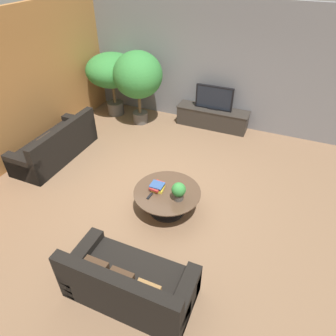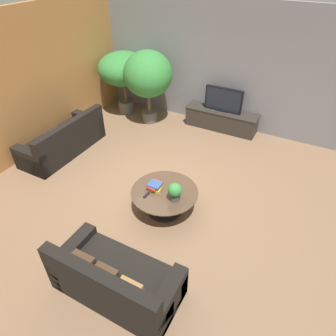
{
  "view_description": "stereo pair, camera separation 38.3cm",
  "coord_description": "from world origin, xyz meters",
  "px_view_note": "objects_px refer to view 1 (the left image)",
  "views": [
    {
      "loc": [
        1.94,
        -4.0,
        3.9
      ],
      "look_at": [
        0.2,
        0.1,
        0.55
      ],
      "focal_mm": 32.0,
      "sensor_mm": 36.0,
      "label": 1
    },
    {
      "loc": [
        2.29,
        -3.84,
        3.9
      ],
      "look_at": [
        0.2,
        0.1,
        0.55
      ],
      "focal_mm": 32.0,
      "sensor_mm": 36.0,
      "label": 2
    }
  ],
  "objects_px": {
    "couch_by_wall": "(56,146)",
    "couch_near_entry": "(129,284)",
    "potted_palm_tall": "(112,72)",
    "potted_plant_tabletop": "(179,191)",
    "television": "(214,98)",
    "media_console": "(212,117)",
    "potted_palm_corner": "(138,76)",
    "coffee_table": "(167,197)"
  },
  "relations": [
    {
      "from": "couch_near_entry",
      "to": "potted_palm_corner",
      "type": "relative_size",
      "value": 0.91
    },
    {
      "from": "couch_by_wall",
      "to": "couch_near_entry",
      "type": "xyz_separation_m",
      "value": [
        3.14,
        -2.34,
        0.0
      ]
    },
    {
      "from": "potted_palm_tall",
      "to": "potted_plant_tabletop",
      "type": "relative_size",
      "value": 5.06
    },
    {
      "from": "potted_plant_tabletop",
      "to": "couch_near_entry",
      "type": "bearing_deg",
      "value": -92.17
    },
    {
      "from": "media_console",
      "to": "couch_near_entry",
      "type": "bearing_deg",
      "value": -86.24
    },
    {
      "from": "couch_by_wall",
      "to": "potted_palm_corner",
      "type": "bearing_deg",
      "value": 156.45
    },
    {
      "from": "coffee_table",
      "to": "media_console",
      "type": "bearing_deg",
      "value": 92.5
    },
    {
      "from": "couch_by_wall",
      "to": "potted_palm_tall",
      "type": "relative_size",
      "value": 1.21
    },
    {
      "from": "potted_palm_tall",
      "to": "potted_plant_tabletop",
      "type": "bearing_deg",
      "value": -44.76
    },
    {
      "from": "television",
      "to": "media_console",
      "type": "bearing_deg",
      "value": 90.0
    },
    {
      "from": "coffee_table",
      "to": "television",
      "type": "bearing_deg",
      "value": 92.5
    },
    {
      "from": "couch_near_entry",
      "to": "media_console",
      "type": "bearing_deg",
      "value": -86.24
    },
    {
      "from": "coffee_table",
      "to": "potted_palm_corner",
      "type": "bearing_deg",
      "value": 125.34
    },
    {
      "from": "television",
      "to": "couch_near_entry",
      "type": "relative_size",
      "value": 0.55
    },
    {
      "from": "coffee_table",
      "to": "potted_palm_tall",
      "type": "bearing_deg",
      "value": 133.8
    },
    {
      "from": "television",
      "to": "couch_near_entry",
      "type": "distance_m",
      "value": 5.11
    },
    {
      "from": "media_console",
      "to": "potted_palm_tall",
      "type": "relative_size",
      "value": 1.1
    },
    {
      "from": "couch_by_wall",
      "to": "potted_palm_corner",
      "type": "xyz_separation_m",
      "value": [
        0.96,
        2.21,
        0.99
      ]
    },
    {
      "from": "couch_by_wall",
      "to": "potted_plant_tabletop",
      "type": "bearing_deg",
      "value": 77.59
    },
    {
      "from": "coffee_table",
      "to": "potted_palm_corner",
      "type": "height_order",
      "value": "potted_palm_corner"
    },
    {
      "from": "couch_by_wall",
      "to": "couch_near_entry",
      "type": "bearing_deg",
      "value": 53.34
    },
    {
      "from": "couch_by_wall",
      "to": "potted_plant_tabletop",
      "type": "height_order",
      "value": "couch_by_wall"
    },
    {
      "from": "coffee_table",
      "to": "potted_palm_tall",
      "type": "distance_m",
      "value": 4.24
    },
    {
      "from": "media_console",
      "to": "potted_palm_corner",
      "type": "distance_m",
      "value": 2.17
    },
    {
      "from": "coffee_table",
      "to": "couch_by_wall",
      "type": "distance_m",
      "value": 3.02
    },
    {
      "from": "couch_near_entry",
      "to": "potted_palm_corner",
      "type": "distance_m",
      "value": 5.14
    },
    {
      "from": "couch_by_wall",
      "to": "potted_palm_corner",
      "type": "distance_m",
      "value": 2.6
    },
    {
      "from": "potted_palm_tall",
      "to": "potted_palm_corner",
      "type": "bearing_deg",
      "value": -11.84
    },
    {
      "from": "couch_near_entry",
      "to": "potted_palm_corner",
      "type": "bearing_deg",
      "value": -64.38
    },
    {
      "from": "television",
      "to": "potted_plant_tabletop",
      "type": "relative_size",
      "value": 2.86
    },
    {
      "from": "coffee_table",
      "to": "couch_by_wall",
      "type": "height_order",
      "value": "couch_by_wall"
    },
    {
      "from": "couch_near_entry",
      "to": "potted_palm_corner",
      "type": "xyz_separation_m",
      "value": [
        -2.18,
        4.55,
        0.99
      ]
    },
    {
      "from": "couch_near_entry",
      "to": "television",
      "type": "bearing_deg",
      "value": -86.23
    },
    {
      "from": "potted_palm_tall",
      "to": "potted_plant_tabletop",
      "type": "distance_m",
      "value": 4.43
    },
    {
      "from": "media_console",
      "to": "potted_plant_tabletop",
      "type": "relative_size",
      "value": 5.57
    },
    {
      "from": "media_console",
      "to": "couch_by_wall",
      "type": "bearing_deg",
      "value": -135.72
    },
    {
      "from": "media_console",
      "to": "couch_by_wall",
      "type": "height_order",
      "value": "couch_by_wall"
    },
    {
      "from": "television",
      "to": "potted_plant_tabletop",
      "type": "distance_m",
      "value": 3.47
    },
    {
      "from": "television",
      "to": "couch_near_entry",
      "type": "xyz_separation_m",
      "value": [
        0.33,
        -5.08,
        -0.52
      ]
    },
    {
      "from": "television",
      "to": "potted_palm_corner",
      "type": "height_order",
      "value": "potted_palm_corner"
    },
    {
      "from": "television",
      "to": "couch_by_wall",
      "type": "height_order",
      "value": "television"
    },
    {
      "from": "coffee_table",
      "to": "potted_palm_corner",
      "type": "distance_m",
      "value": 3.58
    }
  ]
}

